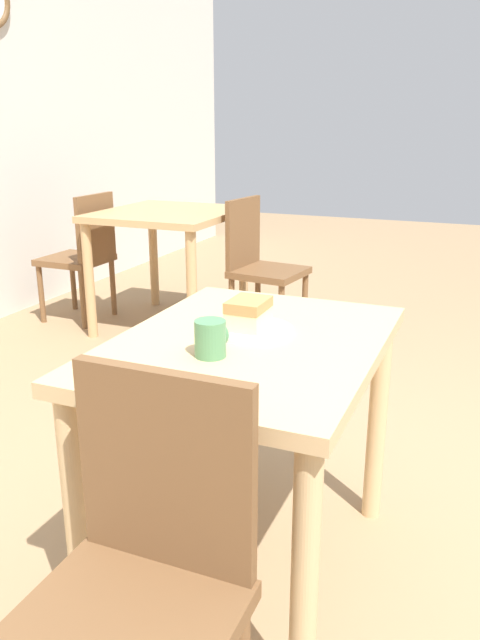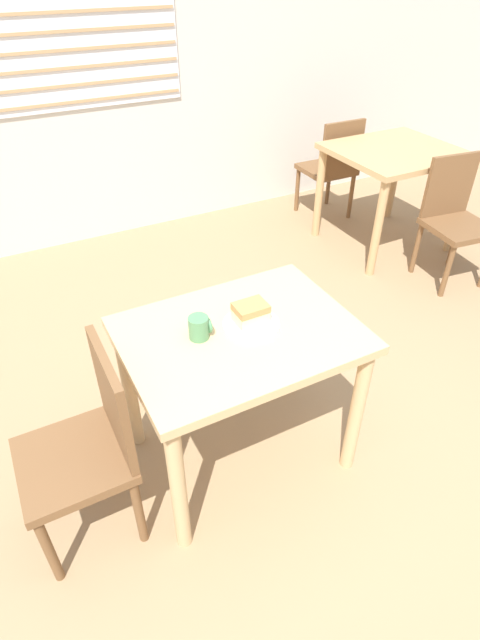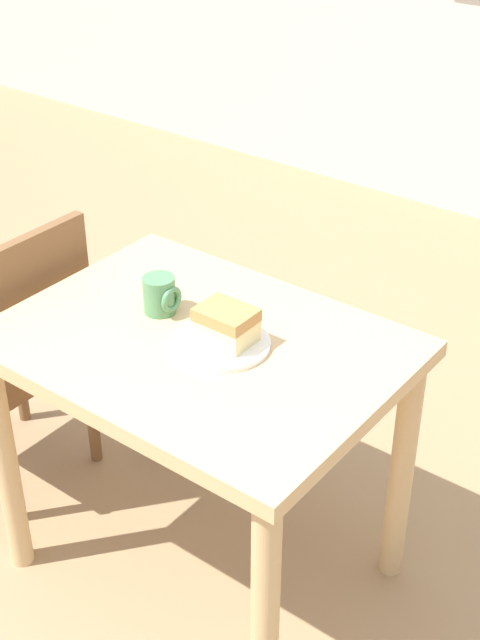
# 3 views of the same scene
# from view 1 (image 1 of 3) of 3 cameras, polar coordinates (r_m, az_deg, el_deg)

# --- Properties ---
(ground_plane) EXTENTS (14.00, 14.00, 0.00)m
(ground_plane) POSITION_cam_1_polar(r_m,az_deg,el_deg) (2.04, 17.43, -21.87)
(ground_plane) COLOR #997A56
(dining_table_near) EXTENTS (0.91, 0.68, 0.72)m
(dining_table_near) POSITION_cam_1_polar(r_m,az_deg,el_deg) (1.70, 0.79, -5.67)
(dining_table_near) COLOR tan
(dining_table_near) RESTS_ON ground_plane
(dining_table_far) EXTENTS (0.87, 0.79, 0.75)m
(dining_table_far) POSITION_cam_1_polar(r_m,az_deg,el_deg) (3.96, -6.51, 8.18)
(dining_table_far) COLOR tan
(dining_table_far) RESTS_ON ground_plane
(chair_near_window) EXTENTS (0.39, 0.39, 0.84)m
(chair_near_window) POSITION_cam_1_polar(r_m,az_deg,el_deg) (1.27, -9.32, -22.78)
(chair_near_window) COLOR brown
(chair_near_window) RESTS_ON ground_plane
(chair_far_corner) EXTENTS (0.44, 0.44, 0.84)m
(chair_far_corner) POSITION_cam_1_polar(r_m,az_deg,el_deg) (3.80, 1.82, 5.21)
(chair_far_corner) COLOR brown
(chair_far_corner) RESTS_ON ground_plane
(chair_far_opposite) EXTENTS (0.40, 0.40, 0.84)m
(chair_far_opposite) POSITION_cam_1_polar(r_m,az_deg,el_deg) (4.22, -14.17, 5.95)
(chair_far_opposite) COLOR brown
(chair_far_opposite) RESTS_ON ground_plane
(plate) EXTENTS (0.22, 0.22, 0.01)m
(plate) POSITION_cam_1_polar(r_m,az_deg,el_deg) (1.71, 1.16, -0.94)
(plate) COLOR white
(plate) RESTS_ON dining_table_near
(cake_slice) EXTENTS (0.13, 0.10, 0.08)m
(cake_slice) POSITION_cam_1_polar(r_m,az_deg,el_deg) (1.70, 0.78, 0.63)
(cake_slice) COLOR beige
(cake_slice) RESTS_ON plate
(coffee_mug) EXTENTS (0.08, 0.08, 0.09)m
(coffee_mug) POSITION_cam_1_polar(r_m,az_deg,el_deg) (1.52, -2.68, -1.66)
(coffee_mug) COLOR #4C8456
(coffee_mug) RESTS_ON dining_table_near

